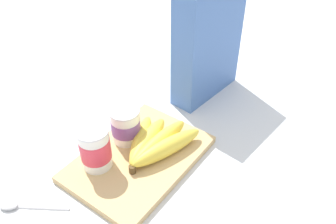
# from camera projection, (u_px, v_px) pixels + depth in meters

# --- Properties ---
(ground_plane) EXTENTS (2.40, 2.40, 0.00)m
(ground_plane) POSITION_uv_depth(u_px,v_px,m) (139.00, 161.00, 0.76)
(ground_plane) COLOR silver
(cutting_board) EXTENTS (0.29, 0.21, 0.02)m
(cutting_board) POSITION_uv_depth(u_px,v_px,m) (139.00, 158.00, 0.76)
(cutting_board) COLOR tan
(cutting_board) RESTS_ON ground_plane
(cereal_box) EXTENTS (0.21, 0.09, 0.29)m
(cereal_box) POSITION_uv_depth(u_px,v_px,m) (208.00, 43.00, 0.87)
(cereal_box) COLOR #4770B7
(cereal_box) RESTS_ON ground_plane
(yogurt_cup_front) EXTENTS (0.07, 0.07, 0.10)m
(yogurt_cup_front) POSITION_uv_depth(u_px,v_px,m) (95.00, 148.00, 0.70)
(yogurt_cup_front) COLOR white
(yogurt_cup_front) RESTS_ON cutting_board
(yogurt_cup_back) EXTENTS (0.07, 0.07, 0.08)m
(yogurt_cup_back) POSITION_uv_depth(u_px,v_px,m) (126.00, 125.00, 0.77)
(yogurt_cup_back) COLOR white
(yogurt_cup_back) RESTS_ON cutting_board
(banana_bunch) EXTENTS (0.18, 0.15, 0.04)m
(banana_bunch) POSITION_uv_depth(u_px,v_px,m) (155.00, 143.00, 0.75)
(banana_bunch) COLOR yellow
(banana_bunch) RESTS_ON cutting_board
(spoon) EXTENTS (0.09, 0.12, 0.01)m
(spoon) POSITION_uv_depth(u_px,v_px,m) (23.00, 206.00, 0.67)
(spoon) COLOR silver
(spoon) RESTS_ON ground_plane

